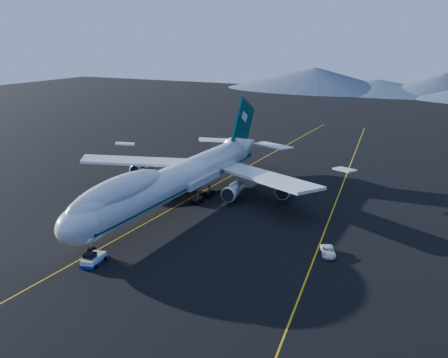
% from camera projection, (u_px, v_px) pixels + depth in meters
% --- Properties ---
extents(ground, '(500.00, 500.00, 0.00)m').
position_uv_depth(ground, '(178.00, 205.00, 104.31)').
color(ground, black).
rests_on(ground, ground).
extents(taxiway_line_main, '(0.25, 220.00, 0.01)m').
position_uv_depth(taxiway_line_main, '(178.00, 205.00, 104.31)').
color(taxiway_line_main, gold).
rests_on(taxiway_line_main, ground).
extents(taxiway_line_side, '(28.08, 198.09, 0.01)m').
position_uv_depth(taxiway_line_side, '(332.00, 213.00, 99.88)').
color(taxiway_line_side, gold).
rests_on(taxiway_line_side, ground).
extents(boeing_747, '(59.62, 72.43, 19.37)m').
position_uv_depth(boeing_747, '(177.00, 179.00, 102.72)').
color(boeing_747, silver).
rests_on(boeing_747, ground).
extents(pushback_tug, '(3.34, 4.96, 2.00)m').
position_uv_depth(pushback_tug, '(94.00, 260.00, 77.54)').
color(pushback_tug, silver).
rests_on(pushback_tug, ground).
extents(service_van, '(3.80, 5.21, 1.32)m').
position_uv_depth(service_van, '(328.00, 251.00, 80.65)').
color(service_van, white).
rests_on(service_van, ground).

